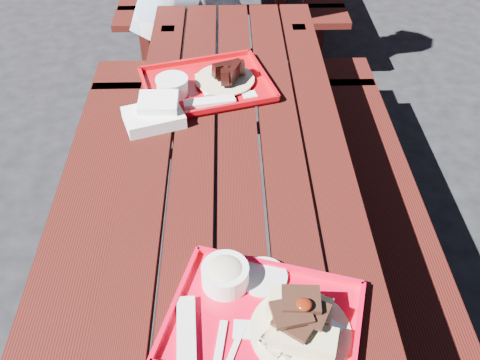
# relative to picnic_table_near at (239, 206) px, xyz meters

# --- Properties ---
(ground) EXTENTS (60.00, 60.00, 0.00)m
(ground) POSITION_rel_picnic_table_near_xyz_m (0.00, 0.00, -0.56)
(ground) COLOR black
(ground) RESTS_ON ground
(picnic_table_near) EXTENTS (1.41, 2.40, 0.75)m
(picnic_table_near) POSITION_rel_picnic_table_near_xyz_m (0.00, 0.00, 0.00)
(picnic_table_near) COLOR #3A0F0B
(picnic_table_near) RESTS_ON ground
(near_tray) EXTENTS (0.53, 0.47, 0.14)m
(near_tray) POSITION_rel_picnic_table_near_xyz_m (0.05, -0.58, 0.22)
(near_tray) COLOR red
(near_tray) RESTS_ON picnic_table_near
(far_tray) EXTENTS (0.55, 0.48, 0.08)m
(far_tray) POSITION_rel_picnic_table_near_xyz_m (-0.12, 0.45, 0.21)
(far_tray) COLOR #AF050E
(far_tray) RESTS_ON picnic_table_near
(white_cloth) EXTENTS (0.24, 0.20, 0.08)m
(white_cloth) POSITION_rel_picnic_table_near_xyz_m (-0.29, 0.24, 0.22)
(white_cloth) COLOR white
(white_cloth) RESTS_ON picnic_table_near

